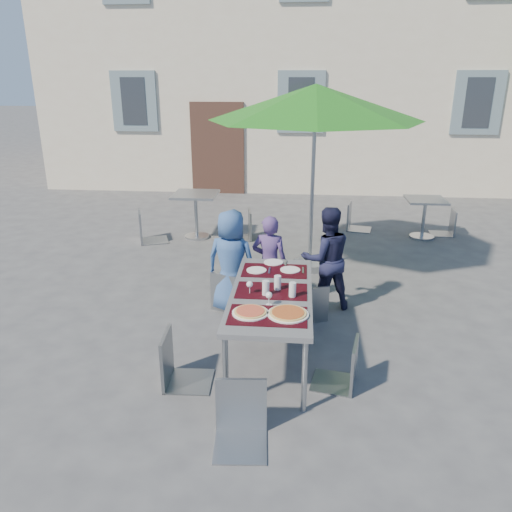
# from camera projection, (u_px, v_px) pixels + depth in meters

# --- Properties ---
(ground) EXTENTS (90.00, 90.00, 0.00)m
(ground) POSITION_uv_depth(u_px,v_px,m) (290.00, 348.00, 5.39)
(ground) COLOR #434345
(ground) RESTS_ON ground
(building) EXTENTS (13.60, 8.20, 11.10)m
(building) POSITION_uv_depth(u_px,v_px,m) (305.00, 0.00, 14.51)
(building) COLOR beige
(building) RESTS_ON ground
(dining_table) EXTENTS (0.80, 1.85, 0.76)m
(dining_table) POSITION_uv_depth(u_px,v_px,m) (271.00, 296.00, 4.98)
(dining_table) COLOR #45464A
(dining_table) RESTS_ON ground
(pizza_near_left) EXTENTS (0.33, 0.33, 0.03)m
(pizza_near_left) POSITION_uv_depth(u_px,v_px,m) (250.00, 312.00, 4.48)
(pizza_near_left) COLOR white
(pizza_near_left) RESTS_ON dining_table
(pizza_near_right) EXTENTS (0.37, 0.37, 0.03)m
(pizza_near_right) POSITION_uv_depth(u_px,v_px,m) (288.00, 313.00, 4.45)
(pizza_near_right) COLOR white
(pizza_near_right) RESTS_ON dining_table
(glassware) EXTENTS (0.49, 0.43, 0.15)m
(glassware) POSITION_uv_depth(u_px,v_px,m) (275.00, 288.00, 4.85)
(glassware) COLOR silver
(glassware) RESTS_ON dining_table
(place_settings) EXTENTS (0.63, 0.48, 0.01)m
(place_settings) POSITION_uv_depth(u_px,v_px,m) (274.00, 267.00, 5.55)
(place_settings) COLOR white
(place_settings) RESTS_ON dining_table
(child_0) EXTENTS (0.70, 0.53, 1.29)m
(child_0) POSITION_uv_depth(u_px,v_px,m) (231.00, 261.00, 6.06)
(child_0) COLOR #365994
(child_0) RESTS_ON ground
(child_1) EXTENTS (0.46, 0.33, 1.20)m
(child_1) POSITION_uv_depth(u_px,v_px,m) (269.00, 263.00, 6.15)
(child_1) COLOR #523975
(child_1) RESTS_ON ground
(child_2) EXTENTS (0.71, 0.52, 1.31)m
(child_2) POSITION_uv_depth(u_px,v_px,m) (326.00, 259.00, 6.13)
(child_2) COLOR #191A38
(child_2) RESTS_ON ground
(chair_0) EXTENTS (0.55, 0.55, 0.95)m
(chair_0) POSITION_uv_depth(u_px,v_px,m) (229.00, 268.00, 6.09)
(chair_0) COLOR gray
(chair_0) RESTS_ON ground
(chair_1) EXTENTS (0.49, 0.50, 1.06)m
(chair_1) POSITION_uv_depth(u_px,v_px,m) (284.00, 271.00, 5.82)
(chair_1) COLOR gray
(chair_1) RESTS_ON ground
(chair_2) EXTENTS (0.49, 0.50, 0.86)m
(chair_2) POSITION_uv_depth(u_px,v_px,m) (311.00, 281.00, 5.85)
(chair_2) COLOR gray
(chair_2) RESTS_ON ground
(chair_3) EXTENTS (0.46, 0.45, 0.98)m
(chair_3) POSITION_uv_depth(u_px,v_px,m) (176.00, 329.00, 4.59)
(chair_3) COLOR gray
(chair_3) RESTS_ON ground
(chair_4) EXTENTS (0.47, 0.46, 0.89)m
(chair_4) POSITION_uv_depth(u_px,v_px,m) (346.00, 337.00, 4.57)
(chair_4) COLOR gray
(chair_4) RESTS_ON ground
(chair_5) EXTENTS (0.45, 0.45, 0.94)m
(chair_5) POSITION_uv_depth(u_px,v_px,m) (240.00, 380.00, 3.85)
(chair_5) COLOR #91969C
(chair_5) RESTS_ON ground
(patio_umbrella) EXTENTS (3.00, 3.00, 2.67)m
(patio_umbrella) POSITION_uv_depth(u_px,v_px,m) (316.00, 104.00, 6.80)
(patio_umbrella) COLOR #B9BCC2
(patio_umbrella) RESTS_ON ground
(cafe_table_0) EXTENTS (0.76, 0.76, 0.82)m
(cafe_table_0) POSITION_uv_depth(u_px,v_px,m) (196.00, 206.00, 8.88)
(cafe_table_0) COLOR #B9BCC2
(cafe_table_0) RESTS_ON ground
(bg_chair_l_0) EXTENTS (0.61, 0.60, 1.06)m
(bg_chair_l_0) POSITION_uv_depth(u_px,v_px,m) (145.00, 207.00, 8.65)
(bg_chair_l_0) COLOR gray
(bg_chair_l_0) RESTS_ON ground
(bg_chair_r_0) EXTENTS (0.51, 0.51, 0.98)m
(bg_chair_r_0) POSITION_uv_depth(u_px,v_px,m) (244.00, 208.00, 8.83)
(bg_chair_r_0) COLOR gray
(bg_chair_r_0) RESTS_ON ground
(cafe_table_1) EXTENTS (0.67, 0.67, 0.72)m
(cafe_table_1) POSITION_uv_depth(u_px,v_px,m) (424.00, 212.00, 8.91)
(cafe_table_1) COLOR #B9BCC2
(cafe_table_1) RESTS_ON ground
(bg_chair_l_1) EXTENTS (0.52, 0.52, 0.98)m
(bg_chair_l_1) POSITION_uv_depth(u_px,v_px,m) (356.00, 200.00, 9.38)
(bg_chair_l_1) COLOR #92969D
(bg_chair_l_1) RESTS_ON ground
(bg_chair_r_1) EXTENTS (0.41, 0.41, 0.88)m
(bg_chair_r_1) POSITION_uv_depth(u_px,v_px,m) (449.00, 208.00, 9.08)
(bg_chair_r_1) COLOR gray
(bg_chair_r_1) RESTS_ON ground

